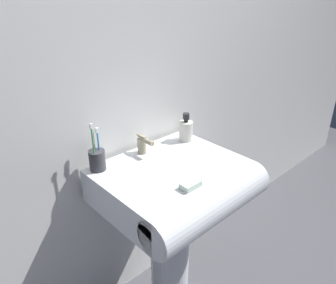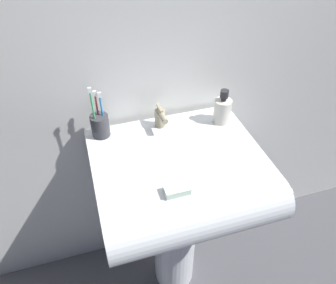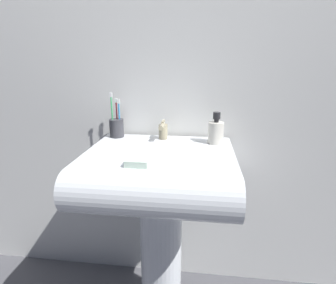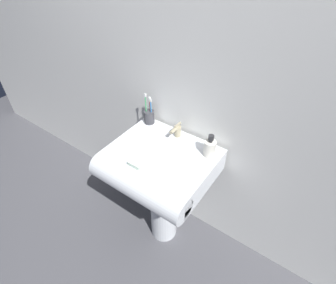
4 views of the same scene
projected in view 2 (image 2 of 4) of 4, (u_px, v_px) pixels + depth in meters
ground_plane at (174, 273)px, 1.70m from camera, size 6.00×6.00×0.00m
wall_back at (154, 25)px, 1.13m from camera, size 5.00×0.05×2.40m
sink_pedestal at (175, 234)px, 1.48m from camera, size 0.19×0.19×0.68m
sink_basin at (181, 180)px, 1.17m from camera, size 0.60×0.54×0.15m
faucet at (160, 117)px, 1.25m from camera, size 0.04×0.10×0.09m
toothbrush_cup at (100, 125)px, 1.21m from camera, size 0.07×0.07×0.21m
soap_bottle at (222, 110)px, 1.27m from camera, size 0.07×0.07×0.14m
bar_soap at (177, 190)px, 1.01m from camera, size 0.08×0.05×0.02m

